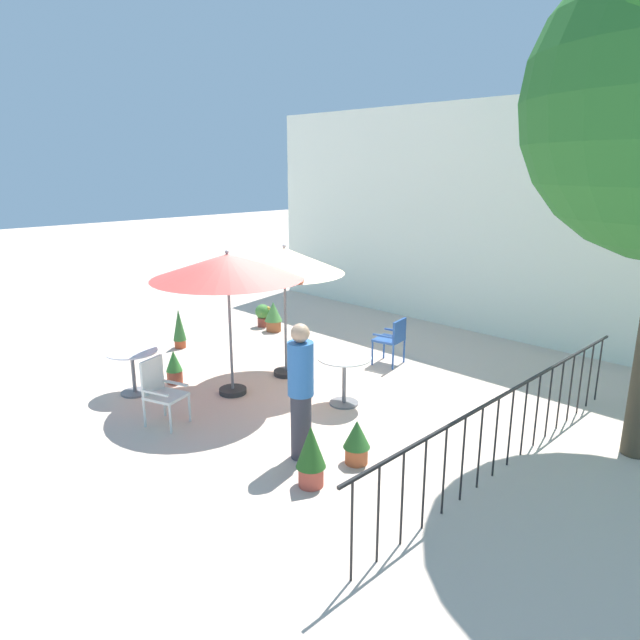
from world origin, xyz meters
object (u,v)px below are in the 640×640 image
(patio_umbrella_1, at_px, (284,262))
(patio_chair_0, at_px, (393,337))
(patio_umbrella_0, at_px, (227,267))
(potted_plant_5, at_px, (273,316))
(patio_chair_1, at_px, (160,389))
(potted_plant_4, at_px, (357,440))
(potted_plant_0, at_px, (179,328))
(potted_plant_3, at_px, (174,367))
(standing_person, at_px, (301,390))
(potted_plant_2, at_px, (311,454))
(cafe_table_1, at_px, (344,371))
(potted_plant_1, at_px, (263,314))
(cafe_table_0, at_px, (133,364))

(patio_umbrella_1, distance_m, patio_chair_0, 2.48)
(patio_umbrella_0, bearing_deg, potted_plant_5, 129.21)
(patio_chair_1, xyz_separation_m, potted_plant_4, (2.70, 1.12, -0.22))
(potted_plant_0, bearing_deg, patio_chair_1, -35.28)
(potted_plant_3, height_order, standing_person, standing_person)
(potted_plant_0, distance_m, potted_plant_4, 5.64)
(potted_plant_0, distance_m, standing_person, 5.17)
(patio_chair_0, xyz_separation_m, potted_plant_4, (1.93, -3.15, -0.22))
(patio_umbrella_1, xyz_separation_m, potted_plant_2, (2.88, -2.16, -1.61))
(potted_plant_5, bearing_deg, cafe_table_1, -25.43)
(potted_plant_5, bearing_deg, potted_plant_1, 171.55)
(patio_umbrella_0, distance_m, patio_chair_1, 2.06)
(cafe_table_0, distance_m, patio_chair_0, 4.53)
(patio_chair_0, distance_m, patio_chair_1, 4.34)
(potted_plant_3, bearing_deg, patio_umbrella_1, 56.92)
(patio_chair_1, xyz_separation_m, potted_plant_2, (2.67, 0.37, -0.13))
(patio_chair_0, xyz_separation_m, potted_plant_5, (-3.22, -0.13, -0.17))
(potted_plant_1, bearing_deg, patio_chair_1, -55.33)
(patio_chair_0, relative_size, potted_plant_5, 1.31)
(potted_plant_0, height_order, potted_plant_5, potted_plant_0)
(patio_chair_1, bearing_deg, potted_plant_3, 142.92)
(potted_plant_3, relative_size, standing_person, 0.33)
(patio_chair_1, height_order, standing_person, standing_person)
(potted_plant_4, xyz_separation_m, standing_person, (-0.58, -0.38, 0.60))
(patio_chair_1, height_order, potted_plant_5, patio_chair_1)
(patio_umbrella_1, relative_size, cafe_table_1, 2.81)
(patio_chair_1, distance_m, potted_plant_2, 2.70)
(potted_plant_2, distance_m, potted_plant_3, 3.96)
(patio_umbrella_1, bearing_deg, standing_person, -37.72)
(patio_chair_1, bearing_deg, potted_plant_4, 22.50)
(cafe_table_0, distance_m, potted_plant_3, 0.74)
(potted_plant_4, distance_m, potted_plant_5, 5.97)
(patio_umbrella_1, height_order, potted_plant_3, patio_umbrella_1)
(potted_plant_2, bearing_deg, cafe_table_1, 123.64)
(potted_plant_4, bearing_deg, potted_plant_1, 151.15)
(patio_chair_0, bearing_deg, potted_plant_4, -58.49)
(potted_plant_1, xyz_separation_m, potted_plant_3, (1.67, -3.27, -0.00))
(cafe_table_0, height_order, potted_plant_2, potted_plant_2)
(cafe_table_0, xyz_separation_m, potted_plant_0, (-1.58, 1.79, -0.09))
(patio_umbrella_1, bearing_deg, potted_plant_0, -169.36)
(potted_plant_1, height_order, potted_plant_5, potted_plant_5)
(patio_chair_0, height_order, potted_plant_3, patio_chair_0)
(patio_chair_1, height_order, potted_plant_1, patio_chair_1)
(potted_plant_2, height_order, potted_plant_4, potted_plant_2)
(potted_plant_3, height_order, potted_plant_5, potted_plant_5)
(potted_plant_5, bearing_deg, cafe_table_0, -73.43)
(patio_chair_1, bearing_deg, cafe_table_0, 169.65)
(cafe_table_1, xyz_separation_m, potted_plant_3, (-2.61, -1.39, -0.24))
(potted_plant_1, xyz_separation_m, standing_person, (5.03, -3.48, 0.61))
(patio_umbrella_0, bearing_deg, patio_umbrella_1, 90.88)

